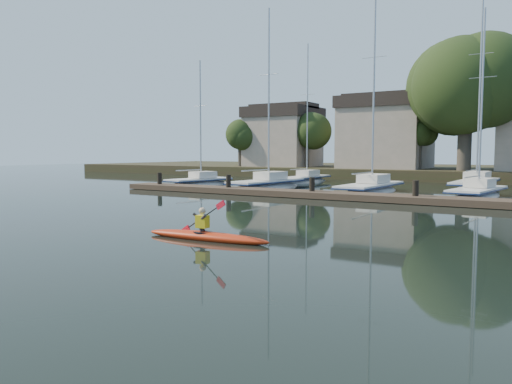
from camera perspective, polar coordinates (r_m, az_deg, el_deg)
The scene contains 10 objects.
ground at distance 16.14m, azimuth -5.31°, elevation -5.09°, with size 160.00×160.00×0.00m, color black.
kayak at distance 15.54m, azimuth -5.76°, elevation -4.84°, with size 4.40×0.85×1.40m.
dock at distance 28.48m, azimuth 11.88°, elevation -0.50°, with size 34.00×2.00×1.80m.
sailboat_0 at distance 39.98m, azimuth -6.49°, elevation 0.49°, with size 3.04×7.18×11.03m.
sailboat_1 at distance 36.48m, azimuth 1.24°, elevation 0.09°, with size 2.84×8.87×14.26m.
sailboat_2 at distance 33.49m, azimuth 12.94°, elevation -0.43°, with size 2.43×9.18×15.09m.
sailboat_3 at distance 32.15m, azimuth 23.96°, elevation -0.91°, with size 2.92×7.75×12.19m.
sailboat_5 at distance 44.12m, azimuth 5.69°, elevation 0.91°, with size 2.06×8.00×13.16m.
sailboat_6 at distance 39.53m, azimuth 23.78°, elevation 0.05°, with size 2.51×10.49×16.58m.
shore at distance 53.58m, azimuth 23.20°, elevation 4.85°, with size 90.00×25.25×12.75m.
Camera 1 is at (9.58, -12.70, 2.74)m, focal length 35.00 mm.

